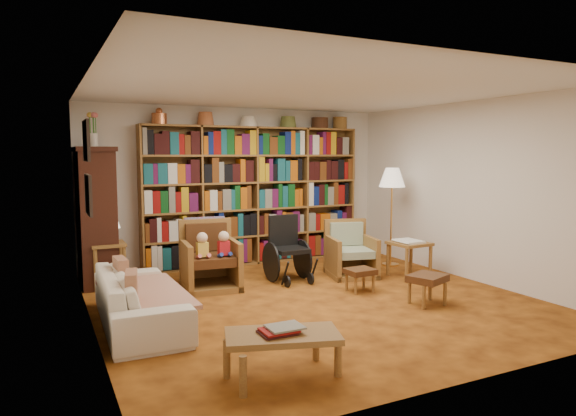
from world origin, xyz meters
TOP-DOWN VIEW (x-y plane):
  - floor at (0.00, 0.00)m, footprint 5.00×5.00m
  - ceiling at (0.00, 0.00)m, footprint 5.00×5.00m
  - wall_back at (0.00, 2.50)m, footprint 5.00×0.00m
  - wall_front at (0.00, -2.50)m, footprint 5.00×0.00m
  - wall_left at (-2.50, 0.00)m, footprint 0.00×5.00m
  - wall_right at (2.50, 0.00)m, footprint 0.00×5.00m
  - bookshelf at (0.20, 2.33)m, footprint 3.60×0.30m
  - curio_cabinet at (-2.25, 2.00)m, footprint 0.50×0.95m
  - framed_pictures at (-2.48, 0.30)m, footprint 0.03×0.52m
  - sofa at (-2.05, 0.01)m, footprint 1.91×0.79m
  - sofa_throw at (-2.00, 0.01)m, footprint 0.81×1.49m
  - cushion_left at (-2.18, 0.36)m, footprint 0.13×0.35m
  - cushion_right at (-2.18, -0.34)m, footprint 0.17×0.36m
  - side_table_lamp at (-2.15, 1.72)m, footprint 0.43×0.43m
  - table_lamp at (-2.15, 1.72)m, footprint 0.33×0.33m
  - armchair_leather at (-0.95, 1.16)m, footprint 0.78×0.83m
  - armchair_sage at (1.09, 0.93)m, footprint 0.80×0.81m
  - wheelchair at (0.16, 1.05)m, footprint 0.52×0.73m
  - floor_lamp at (2.05, 1.18)m, footprint 0.41×0.41m
  - side_table_papers at (1.81, 0.44)m, footprint 0.53×0.53m
  - footstool_a at (0.72, 0.08)m, footprint 0.36×0.31m
  - footstool_b at (1.12, -0.74)m, footprint 0.52×0.49m
  - coffee_table at (-1.26, -1.78)m, footprint 0.99×0.70m

SIDE VIEW (x-z plane):
  - floor at x=0.00m, z-range 0.00..0.00m
  - footstool_a at x=0.72m, z-range 0.10..0.40m
  - sofa at x=-2.05m, z-range 0.00..0.55m
  - footstool_b at x=1.12m, z-range 0.11..0.47m
  - sofa_throw at x=-2.00m, z-range 0.28..0.32m
  - armchair_sage at x=1.09m, z-range -0.10..0.71m
  - coffee_table at x=-1.26m, z-range 0.11..0.52m
  - armchair_leather at x=-0.95m, z-range -0.08..0.82m
  - wheelchair at x=0.16m, z-range -0.04..0.87m
  - side_table_papers at x=1.81m, z-range 0.16..0.70m
  - cushion_left at x=-2.18m, z-range 0.28..0.62m
  - cushion_right at x=-2.18m, z-range 0.28..0.62m
  - side_table_lamp at x=-2.15m, z-range 0.15..0.75m
  - table_lamp at x=-2.15m, z-range 0.68..1.14m
  - curio_cabinet at x=-2.25m, z-range -0.25..2.15m
  - bookshelf at x=0.20m, z-range -0.04..2.38m
  - wall_back at x=0.00m, z-range -1.25..3.75m
  - wall_front at x=0.00m, z-range -1.25..3.75m
  - wall_left at x=-2.50m, z-range -1.25..3.75m
  - wall_right at x=2.50m, z-range -1.25..3.75m
  - floor_lamp at x=2.05m, z-range 0.56..2.11m
  - framed_pictures at x=-2.48m, z-range 1.14..2.11m
  - ceiling at x=0.00m, z-range 2.50..2.50m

